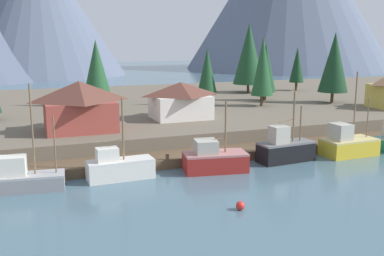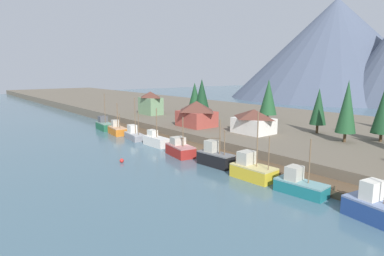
{
  "view_description": "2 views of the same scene",
  "coord_description": "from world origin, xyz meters",
  "px_view_note": "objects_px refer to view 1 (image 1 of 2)",
  "views": [
    {
      "loc": [
        -17.48,
        -42.18,
        13.09
      ],
      "look_at": [
        -0.4,
        2.56,
        3.59
      ],
      "focal_mm": 42.14,
      "sensor_mm": 36.0,
      "label": 1
    },
    {
      "loc": [
        46.74,
        -36.58,
        15.06
      ],
      "look_at": [
        -0.74,
        1.29,
        4.55
      ],
      "focal_mm": 30.98,
      "sensor_mm": 36.0,
      "label": 2
    }
  ],
  "objects_px": {
    "fishing_boat_red": "(214,159)",
    "conifer_mid_left": "(207,71)",
    "fishing_boat_white": "(119,167)",
    "conifer_back_left": "(249,54)",
    "conifer_mid_right": "(297,65)",
    "channel_buoy": "(240,206)",
    "fishing_boat_yellow": "(348,144)",
    "conifer_centre": "(96,68)",
    "conifer_near_left": "(263,66)",
    "conifer_far_right": "(334,62)",
    "fishing_boat_black": "(285,149)",
    "conifer_far_left": "(266,67)",
    "fishing_boat_grey": "(25,178)",
    "house_red": "(80,105)",
    "house_white": "(180,100)"
  },
  "relations": [
    {
      "from": "fishing_boat_red",
      "to": "conifer_mid_left",
      "type": "bearing_deg",
      "value": 78.07
    },
    {
      "from": "fishing_boat_white",
      "to": "conifer_back_left",
      "type": "height_order",
      "value": "conifer_back_left"
    },
    {
      "from": "conifer_mid_right",
      "to": "channel_buoy",
      "type": "bearing_deg",
      "value": -127.43
    },
    {
      "from": "fishing_boat_white",
      "to": "conifer_mid_left",
      "type": "bearing_deg",
      "value": 50.68
    },
    {
      "from": "fishing_boat_yellow",
      "to": "channel_buoy",
      "type": "height_order",
      "value": "fishing_boat_yellow"
    },
    {
      "from": "fishing_boat_white",
      "to": "conifer_back_left",
      "type": "xyz_separation_m",
      "value": [
        34.48,
        39.37,
        9.05
      ]
    },
    {
      "from": "conifer_centre",
      "to": "channel_buoy",
      "type": "relative_size",
      "value": 15.03
    },
    {
      "from": "conifer_near_left",
      "to": "conifer_far_right",
      "type": "distance_m",
      "value": 12.94
    },
    {
      "from": "fishing_boat_white",
      "to": "fishing_boat_black",
      "type": "distance_m",
      "value": 18.1
    },
    {
      "from": "fishing_boat_white",
      "to": "conifer_back_left",
      "type": "distance_m",
      "value": 53.11
    },
    {
      "from": "conifer_back_left",
      "to": "fishing_boat_yellow",
      "type": "bearing_deg",
      "value": -101.72
    },
    {
      "from": "conifer_far_left",
      "to": "conifer_far_right",
      "type": "bearing_deg",
      "value": -36.02
    },
    {
      "from": "fishing_boat_grey",
      "to": "fishing_boat_yellow",
      "type": "relative_size",
      "value": 0.99
    },
    {
      "from": "conifer_centre",
      "to": "channel_buoy",
      "type": "xyz_separation_m",
      "value": [
        3.94,
        -42.54,
        -8.25
      ]
    },
    {
      "from": "fishing_boat_grey",
      "to": "fishing_boat_white",
      "type": "distance_m",
      "value": 8.42
    },
    {
      "from": "fishing_boat_red",
      "to": "channel_buoy",
      "type": "distance_m",
      "value": 10.65
    },
    {
      "from": "house_red",
      "to": "channel_buoy",
      "type": "xyz_separation_m",
      "value": [
        9.05,
        -23.48,
        -5.13
      ]
    },
    {
      "from": "conifer_near_left",
      "to": "conifer_mid_left",
      "type": "distance_m",
      "value": 8.83
    },
    {
      "from": "house_white",
      "to": "conifer_back_left",
      "type": "xyz_separation_m",
      "value": [
        22.62,
        23.32,
        5.19
      ]
    },
    {
      "from": "fishing_boat_yellow",
      "to": "conifer_far_left",
      "type": "height_order",
      "value": "conifer_far_left"
    },
    {
      "from": "fishing_boat_white",
      "to": "house_red",
      "type": "height_order",
      "value": "house_red"
    },
    {
      "from": "fishing_boat_grey",
      "to": "conifer_mid_right",
      "type": "bearing_deg",
      "value": 42.72
    },
    {
      "from": "house_red",
      "to": "conifer_back_left",
      "type": "relative_size",
      "value": 0.61
    },
    {
      "from": "conifer_near_left",
      "to": "conifer_mid_right",
      "type": "distance_m",
      "value": 24.43
    },
    {
      "from": "conifer_centre",
      "to": "fishing_boat_yellow",
      "type": "bearing_deg",
      "value": -54.2
    },
    {
      "from": "fishing_boat_white",
      "to": "channel_buoy",
      "type": "bearing_deg",
      "value": -59.27
    },
    {
      "from": "fishing_boat_black",
      "to": "conifer_far_left",
      "type": "relative_size",
      "value": 0.76
    },
    {
      "from": "fishing_boat_black",
      "to": "house_white",
      "type": "distance_m",
      "value": 17.8
    },
    {
      "from": "fishing_boat_red",
      "to": "conifer_back_left",
      "type": "height_order",
      "value": "conifer_back_left"
    },
    {
      "from": "fishing_boat_grey",
      "to": "conifer_mid_right",
      "type": "relative_size",
      "value": 1.04
    },
    {
      "from": "fishing_boat_white",
      "to": "fishing_boat_yellow",
      "type": "bearing_deg",
      "value": -3.04
    },
    {
      "from": "house_red",
      "to": "conifer_far_right",
      "type": "xyz_separation_m",
      "value": [
        42.6,
        8.81,
        3.8
      ]
    },
    {
      "from": "fishing_boat_red",
      "to": "conifer_back_left",
      "type": "xyz_separation_m",
      "value": [
        25.04,
        40.18,
        8.98
      ]
    },
    {
      "from": "fishing_boat_yellow",
      "to": "conifer_mid_right",
      "type": "height_order",
      "value": "conifer_mid_right"
    },
    {
      "from": "fishing_boat_yellow",
      "to": "conifer_near_left",
      "type": "height_order",
      "value": "conifer_near_left"
    },
    {
      "from": "conifer_back_left",
      "to": "channel_buoy",
      "type": "bearing_deg",
      "value": -118.39
    },
    {
      "from": "house_white",
      "to": "conifer_mid_right",
      "type": "height_order",
      "value": "conifer_mid_right"
    },
    {
      "from": "house_white",
      "to": "fishing_boat_black",
      "type": "bearing_deg",
      "value": -69.04
    },
    {
      "from": "conifer_centre",
      "to": "channel_buoy",
      "type": "distance_m",
      "value": 43.51
    },
    {
      "from": "fishing_boat_red",
      "to": "fishing_boat_black",
      "type": "height_order",
      "value": "fishing_boat_black"
    },
    {
      "from": "fishing_boat_grey",
      "to": "fishing_boat_yellow",
      "type": "height_order",
      "value": "fishing_boat_yellow"
    },
    {
      "from": "conifer_mid_right",
      "to": "conifer_back_left",
      "type": "relative_size",
      "value": 0.66
    },
    {
      "from": "conifer_far_left",
      "to": "conifer_near_left",
      "type": "bearing_deg",
      "value": -124.23
    },
    {
      "from": "fishing_boat_red",
      "to": "house_red",
      "type": "xyz_separation_m",
      "value": [
        -11.33,
        13.11,
        4.26
      ]
    },
    {
      "from": "fishing_boat_red",
      "to": "channel_buoy",
      "type": "relative_size",
      "value": 10.21
    },
    {
      "from": "fishing_boat_white",
      "to": "conifer_far_right",
      "type": "relative_size",
      "value": 0.66
    },
    {
      "from": "house_white",
      "to": "conifer_near_left",
      "type": "relative_size",
      "value": 0.72
    },
    {
      "from": "house_white",
      "to": "conifer_far_left",
      "type": "bearing_deg",
      "value": 30.57
    },
    {
      "from": "conifer_far_right",
      "to": "channel_buoy",
      "type": "distance_m",
      "value": 47.41
    },
    {
      "from": "fishing_boat_yellow",
      "to": "house_white",
      "type": "xyz_separation_m",
      "value": [
        -14.34,
        16.56,
        3.7
      ]
    }
  ]
}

